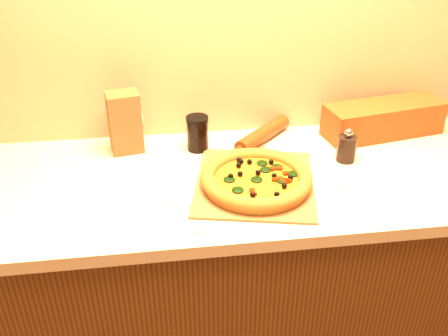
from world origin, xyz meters
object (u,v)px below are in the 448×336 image
Objects in this scene: pizza_peel at (255,180)px; pizza at (256,179)px; dark_jar at (198,133)px; wine_glass at (134,120)px; pepper_grinder at (347,148)px; rolling_pin at (263,134)px.

pizza is at bearing -83.23° from pizza_peel.
pizza is 0.31m from dark_jar.
wine_glass is 1.31× the size of dark_jar.
pizza_peel is at bearing 84.64° from pizza.
wine_glass is (-0.37, 0.29, 0.08)m from pizza.
pepper_grinder is (0.33, 0.09, 0.04)m from pizza_peel.
wine_glass is (-0.37, 0.26, 0.11)m from pizza_peel.
rolling_pin is at bearing 144.79° from pepper_grinder.
rolling_pin is 0.24m from dark_jar.
dark_jar is (-0.48, 0.14, 0.01)m from pepper_grinder.
dark_jar is at bearing 163.41° from pepper_grinder.
pepper_grinder is 0.30m from rolling_pin.
dark_jar is (-0.24, -0.03, 0.03)m from rolling_pin.
rolling_pin is (0.08, 0.30, -0.00)m from pizza.
pepper_grinder is at bearing 20.93° from pizza.
pizza is at bearing -38.51° from wine_glass.
pizza_peel is at bearing -164.56° from pepper_grinder.
rolling_pin is (0.08, 0.26, 0.02)m from pizza_peel.
pepper_grinder is 0.96× the size of dark_jar.
pizza_peel is 1.90× the size of rolling_pin.
dark_jar reaches higher than pizza_peel.
pizza_peel is 0.34m from pepper_grinder.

